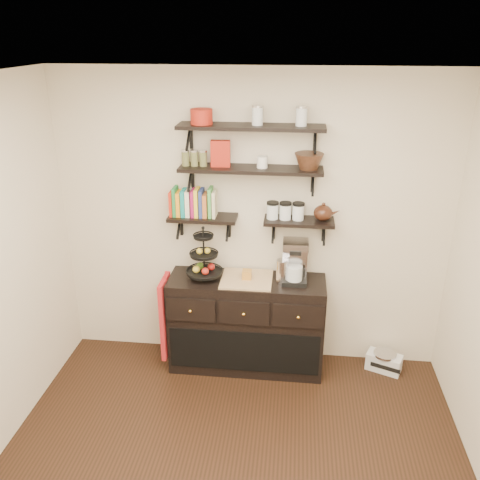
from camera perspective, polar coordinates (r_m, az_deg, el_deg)
name	(u,v)px	position (r m, az deg, el deg)	size (l,w,h in m)	color
ceiling	(221,88)	(2.54, -2.14, 16.67)	(3.50, 3.50, 0.02)	white
back_wall	(252,224)	(4.56, 1.31, 1.86)	(3.50, 0.02, 2.70)	beige
shelf_top	(251,127)	(4.20, 1.26, 12.55)	(1.20, 0.27, 0.23)	black
shelf_mid	(251,169)	(4.27, 1.22, 7.92)	(1.20, 0.27, 0.23)	black
shelf_low_left	(203,218)	(4.47, -4.18, 2.47)	(0.60, 0.25, 0.23)	black
shelf_low_right	(299,222)	(4.40, 6.64, 2.04)	(0.60, 0.25, 0.23)	black
cookbooks	(195,203)	(4.44, -5.08, 4.16)	(0.40, 0.15, 0.26)	red
glass_canisters	(285,212)	(4.37, 5.11, 3.17)	(0.32, 0.10, 0.13)	silver
sideboard	(246,323)	(4.75, 0.73, -9.33)	(1.40, 0.50, 0.92)	black
fruit_stand	(204,261)	(4.51, -4.02, -2.39)	(0.32, 0.32, 0.47)	black
candle	(247,274)	(4.50, 0.78, -3.88)	(0.08, 0.08, 0.08)	#AF7328
coffee_maker	(295,262)	(4.45, 6.18, -2.44)	(0.22, 0.21, 0.40)	black
thermal_carafe	(283,272)	(4.44, 4.80, -3.56)	(0.11, 0.11, 0.22)	silver
apron	(166,316)	(4.73, -8.31, -8.45)	(0.04, 0.32, 0.76)	maroon
radio	(384,362)	(5.06, 15.86, -12.99)	(0.35, 0.28, 0.19)	silver
recipe_box	(220,154)	(4.27, -2.20, 9.67)	(0.16, 0.06, 0.22)	#A92113
walnut_bowl	(309,161)	(4.23, 7.75, 8.75)	(0.24, 0.24, 0.13)	black
ramekins	(262,162)	(4.24, 2.51, 8.74)	(0.09, 0.09, 0.10)	white
teapot	(323,212)	(4.38, 9.32, 3.17)	(0.21, 0.16, 0.16)	#34190F
red_pot	(202,116)	(4.24, -4.34, 13.66)	(0.18, 0.18, 0.12)	#A92113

